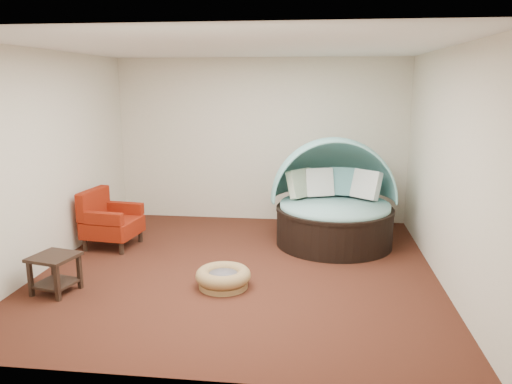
# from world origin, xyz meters

# --- Properties ---
(floor) EXTENTS (5.00, 5.00, 0.00)m
(floor) POSITION_xyz_m (0.00, 0.00, 0.00)
(floor) COLOR #4B2215
(floor) RESTS_ON ground
(wall_back) EXTENTS (5.00, 0.00, 5.00)m
(wall_back) POSITION_xyz_m (0.00, 2.50, 1.40)
(wall_back) COLOR beige
(wall_back) RESTS_ON floor
(wall_front) EXTENTS (5.00, 0.00, 5.00)m
(wall_front) POSITION_xyz_m (0.00, -2.50, 1.40)
(wall_front) COLOR beige
(wall_front) RESTS_ON floor
(wall_left) EXTENTS (0.00, 5.00, 5.00)m
(wall_left) POSITION_xyz_m (-2.50, 0.00, 1.40)
(wall_left) COLOR beige
(wall_left) RESTS_ON floor
(wall_right) EXTENTS (0.00, 5.00, 5.00)m
(wall_right) POSITION_xyz_m (2.50, 0.00, 1.40)
(wall_right) COLOR beige
(wall_right) RESTS_ON floor
(ceiling) EXTENTS (5.00, 5.00, 0.00)m
(ceiling) POSITION_xyz_m (0.00, 0.00, 2.80)
(ceiling) COLOR white
(ceiling) RESTS_ON wall_back
(canopy_daybed) EXTENTS (1.98, 1.90, 1.59)m
(canopy_daybed) POSITION_xyz_m (1.24, 1.30, 0.74)
(canopy_daybed) COLOR black
(canopy_daybed) RESTS_ON floor
(pet_basket) EXTENTS (0.72, 0.72, 0.23)m
(pet_basket) POSITION_xyz_m (-0.10, -0.59, 0.12)
(pet_basket) COLOR olive
(pet_basket) RESTS_ON floor
(red_armchair) EXTENTS (0.81, 0.81, 0.85)m
(red_armchair) POSITION_xyz_m (-2.05, 0.71, 0.39)
(red_armchair) COLOR black
(red_armchair) RESTS_ON floor
(side_table) EXTENTS (0.56, 0.56, 0.45)m
(side_table) POSITION_xyz_m (-2.00, -0.97, 0.29)
(side_table) COLOR black
(side_table) RESTS_ON floor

